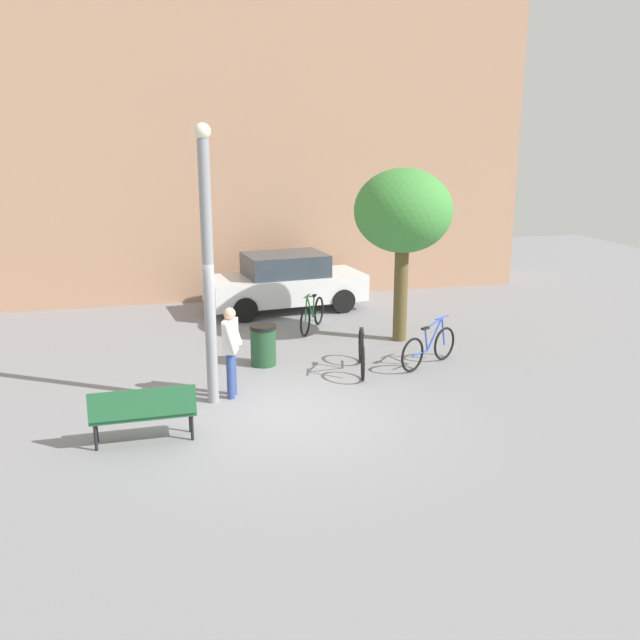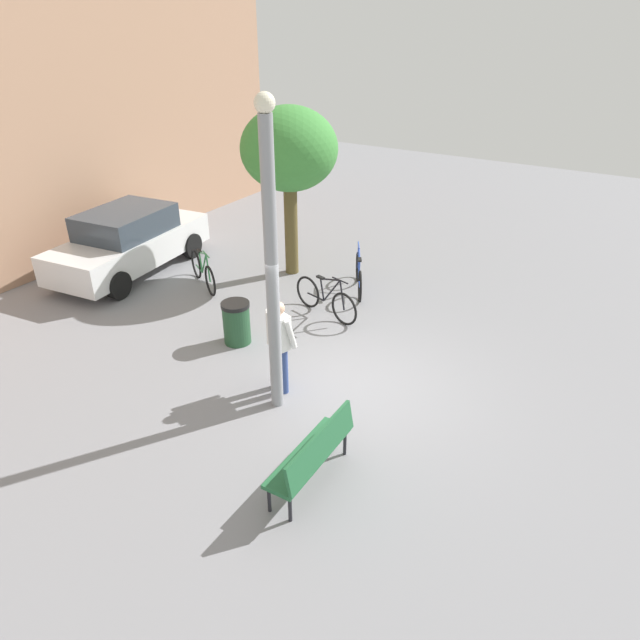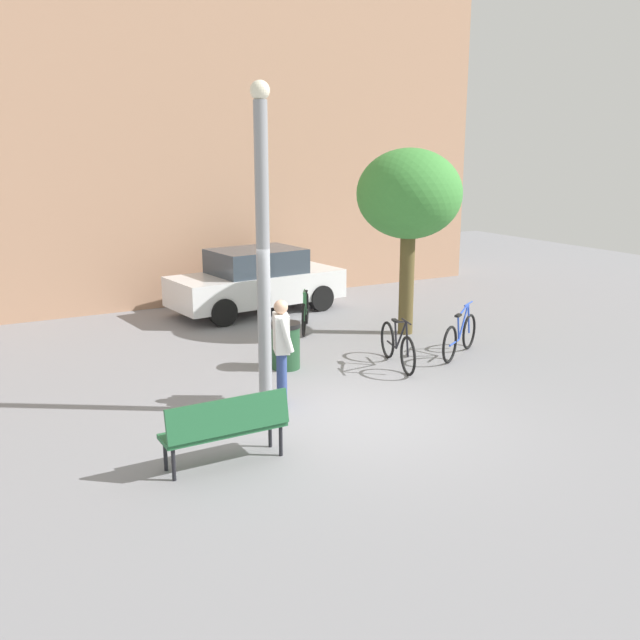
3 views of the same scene
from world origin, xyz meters
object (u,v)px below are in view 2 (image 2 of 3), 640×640
object	(u,v)px
park_bench	(314,452)
plaza_tree	(289,151)
bicycle_blue	(359,275)
bicycle_black	(326,299)
trash_bin	(237,322)
bicycle_green	(203,271)
parked_car_white	(129,241)
person_by_lamppost	(280,341)
lamppost	(271,260)

from	to	relation	value
park_bench	plaza_tree	world-z (taller)	plaza_tree
park_bench	bicycle_blue	size ratio (longest dim) A/B	1.02
bicycle_black	trash_bin	size ratio (longest dim) A/B	2.07
bicycle_black	bicycle_blue	distance (m)	1.46
park_bench	bicycle_green	world-z (taller)	bicycle_green
park_bench	parked_car_white	xyz separation A→B (m)	(3.82, 7.72, 0.23)
person_by_lamppost	parked_car_white	xyz separation A→B (m)	(2.25, 6.07, -0.19)
lamppost	person_by_lamppost	xyz separation A→B (m)	(0.36, 0.18, -1.57)
person_by_lamppost	bicycle_blue	distance (m)	4.27
parked_car_white	plaza_tree	bearing A→B (deg)	-59.89
lamppost	person_by_lamppost	world-z (taller)	lamppost
bicycle_black	bicycle_blue	bearing A→B (deg)	-0.14
bicycle_green	trash_bin	distance (m)	2.80
parked_car_white	trash_bin	xyz separation A→B (m)	(-1.39, -4.43, -0.35)
lamppost	parked_car_white	size ratio (longest dim) A/B	1.10
park_bench	trash_bin	bearing A→B (deg)	53.48
lamppost	parked_car_white	bearing A→B (deg)	67.30
plaza_tree	bicycle_green	world-z (taller)	plaza_tree
lamppost	bicycle_green	world-z (taller)	lamppost
bicycle_blue	park_bench	bearing A→B (deg)	-157.37
bicycle_green	trash_bin	xyz separation A→B (m)	(-1.60, -2.29, 0.05)
bicycle_blue	trash_bin	bearing A→B (deg)	164.76
plaza_tree	trash_bin	xyz separation A→B (m)	(-3.38, -1.00, -2.52)
trash_bin	park_bench	bearing A→B (deg)	-126.52
plaza_tree	parked_car_white	xyz separation A→B (m)	(-1.99, 3.43, -2.17)
bicycle_green	parked_car_white	bearing A→B (deg)	95.81
bicycle_blue	parked_car_white	bearing A→B (deg)	109.78
plaza_tree	bicycle_black	distance (m)	3.54
person_by_lamppost	plaza_tree	xyz separation A→B (m)	(4.24, 2.63, 1.98)
bicycle_green	parked_car_white	world-z (taller)	parked_car_white
lamppost	bicycle_blue	size ratio (longest dim) A/B	3.05
lamppost	trash_bin	xyz separation A→B (m)	(1.23, 1.82, -2.11)
park_bench	parked_car_white	size ratio (longest dim) A/B	0.37
plaza_tree	bicycle_black	xyz separation A→B (m)	(-1.53, -1.89, -2.56)
person_by_lamppost	plaza_tree	bearing A→B (deg)	31.87
person_by_lamppost	trash_bin	distance (m)	1.93
plaza_tree	parked_car_white	size ratio (longest dim) A/B	0.90
person_by_lamppost	park_bench	bearing A→B (deg)	-133.60
park_bench	plaza_tree	distance (m)	7.61
bicycle_blue	trash_bin	size ratio (longest dim) A/B	1.86
bicycle_green	bicycle_blue	bearing A→B (deg)	-61.98
park_bench	plaza_tree	bearing A→B (deg)	36.42
lamppost	bicycle_green	distance (m)	5.43
park_bench	bicycle_black	bearing A→B (deg)	29.24
lamppost	bicycle_black	xyz separation A→B (m)	(3.07, 0.92, -2.16)
park_bench	bicycle_black	distance (m)	4.91
bicycle_black	bicycle_green	bearing A→B (deg)	94.30
plaza_tree	person_by_lamppost	bearing A→B (deg)	-148.13
lamppost	parked_car_white	xyz separation A→B (m)	(2.61, 6.24, -1.76)
park_bench	trash_bin	distance (m)	4.10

